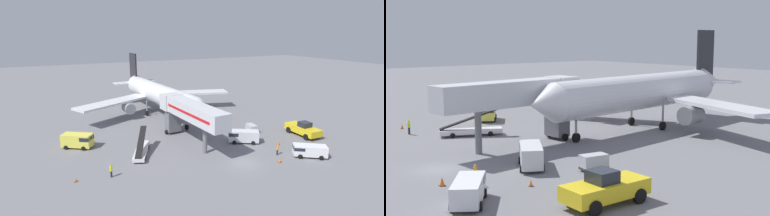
# 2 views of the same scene
# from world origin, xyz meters

# --- Properties ---
(ground_plane) EXTENTS (300.00, 300.00, 0.00)m
(ground_plane) POSITION_xyz_m (0.00, 0.00, 0.00)
(ground_plane) COLOR slate
(airplane_at_gate) EXTENTS (37.00, 38.75, 12.98)m
(airplane_at_gate) POSITION_xyz_m (-2.30, 29.93, 4.84)
(airplane_at_gate) COLOR silver
(airplane_at_gate) RESTS_ON ground
(jet_bridge) EXTENTS (4.62, 17.77, 7.37)m
(jet_bridge) POSITION_xyz_m (-3.63, 11.17, 5.52)
(jet_bridge) COLOR silver
(jet_bridge) RESTS_ON ground
(pushback_tug) EXTENTS (3.12, 6.67, 2.62)m
(pushback_tug) POSITION_xyz_m (16.82, 5.12, 1.21)
(pushback_tug) COLOR yellow
(pushback_tug) RESTS_ON ground
(belt_loader_truck) EXTENTS (4.61, 7.52, 3.44)m
(belt_loader_truck) POSITION_xyz_m (-12.28, 9.83, 0.78)
(belt_loader_truck) COLOR white
(belt_loader_truck) RESTS_ON ground
(service_van_mid_right) EXTENTS (5.19, 4.42, 2.33)m
(service_van_mid_right) POSITION_xyz_m (-20.78, 16.93, 1.32)
(service_van_mid_right) COLOR #E5DB4C
(service_van_mid_right) RESTS_ON ground
(service_van_mid_left) EXTENTS (5.35, 4.28, 2.14)m
(service_van_mid_left) POSITION_xyz_m (4.70, 6.99, 1.22)
(service_van_mid_left) COLOR silver
(service_van_mid_left) RESTS_ON ground
(service_van_far_left) EXTENTS (5.09, 4.42, 1.84)m
(service_van_far_left) POSITION_xyz_m (10.29, -2.28, 1.07)
(service_van_far_left) COLOR white
(service_van_far_left) RESTS_ON ground
(baggage_cart_near_right) EXTENTS (1.75, 2.64, 1.50)m
(baggage_cart_near_right) POSITION_xyz_m (9.37, 10.64, 0.83)
(baggage_cart_near_right) COLOR #38383D
(baggage_cart_near_right) RESTS_ON ground
(ground_crew_worker_foreground) EXTENTS (0.46, 0.46, 1.80)m
(ground_crew_worker_foreground) POSITION_xyz_m (-17.99, 4.32, 0.95)
(ground_crew_worker_foreground) COLOR #1E2333
(ground_crew_worker_foreground) RESTS_ON ground
(ground_crew_worker_midground) EXTENTS (0.42, 0.42, 1.72)m
(ground_crew_worker_midground) POSITION_xyz_m (6.47, 0.30, 0.91)
(ground_crew_worker_midground) COLOR #1E2333
(ground_crew_worker_midground) RESTS_ON ground
(safety_cone_alpha) EXTENTS (0.36, 0.36, 0.55)m
(safety_cone_alpha) POSITION_xyz_m (9.70, 3.55, 0.27)
(safety_cone_alpha) COLOR black
(safety_cone_alpha) RESTS_ON ground
(safety_cone_bravo) EXTENTS (0.48, 0.48, 0.73)m
(safety_cone_bravo) POSITION_xyz_m (4.95, -1.91, 0.36)
(safety_cone_bravo) COLOR black
(safety_cone_bravo) RESTS_ON ground
(safety_cone_charlie) EXTENTS (0.38, 0.38, 0.58)m
(safety_cone_charlie) POSITION_xyz_m (-22.32, 5.06, 0.29)
(safety_cone_charlie) COLOR black
(safety_cone_charlie) RESTS_ON ground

